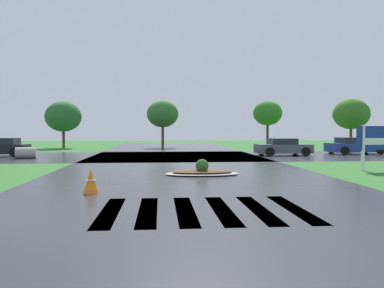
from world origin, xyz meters
TOP-DOWN VIEW (x-y plane):
  - ground_plane at (0.00, 0.00)m, footprint 120.00×120.00m
  - asphalt_roadway at (0.00, 10.00)m, footprint 11.98×80.00m
  - asphalt_cross_road at (0.00, 23.11)m, footprint 90.00×10.78m
  - crosswalk_stripes at (-0.00, 4.45)m, footprint 4.95×3.49m
  - median_island at (0.73, 11.60)m, footprint 3.16×1.62m
  - car_silver_hatch at (-12.65, 24.25)m, footprint 4.02×2.02m
  - car_white_sedan at (14.25, 24.51)m, footprint 4.65×2.52m
  - car_blue_compact at (8.08, 23.38)m, footprint 4.10×2.37m
  - drainage_pipe_stack at (-9.96, 21.72)m, footprint 1.39×0.96m
  - traffic_cone at (-3.18, 7.23)m, footprint 0.47×0.47m
  - background_treeline at (4.94, 36.03)m, footprint 34.31×4.50m

SIDE VIEW (x-z plane):
  - ground_plane at x=0.00m, z-range -0.10..0.00m
  - crosswalk_stripes at x=0.00m, z-range 0.00..0.01m
  - asphalt_roadway at x=0.00m, z-range 0.00..0.01m
  - asphalt_cross_road at x=0.00m, z-range 0.00..0.01m
  - median_island at x=0.73m, z-range -0.20..0.48m
  - traffic_cone at x=-3.18m, z-range -0.01..0.72m
  - drainage_pipe_stack at x=-9.96m, z-range 0.00..0.74m
  - car_blue_compact at x=8.08m, z-range -0.03..1.23m
  - car_white_sedan at x=14.25m, z-range -0.03..1.26m
  - car_silver_hatch at x=-12.65m, z-range -0.03..1.28m
  - background_treeline at x=4.94m, z-range 0.87..6.07m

